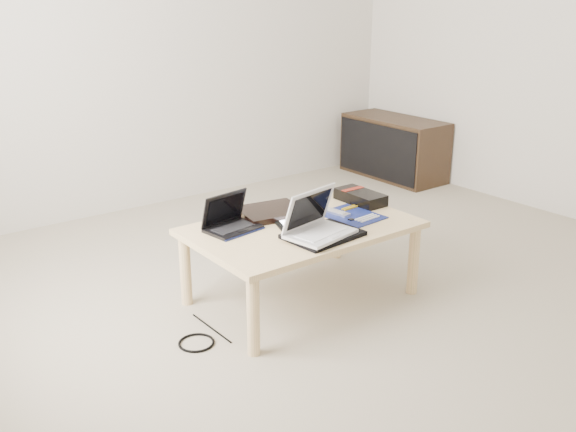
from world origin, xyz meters
TOP-DOWN VIEW (x-y plane):
  - ground at (0.00, 0.00)m, footprint 4.00×4.00m
  - coffee_table at (-0.26, 0.12)m, footprint 1.10×0.70m
  - media_cabinet at (1.77, 1.45)m, footprint 0.41×0.90m
  - book at (-0.29, 0.34)m, footprint 0.36×0.32m
  - netbook at (-0.58, 0.28)m, footprint 0.28×0.22m
  - tablet at (-0.26, 0.14)m, footprint 0.29×0.26m
  - remote at (-0.02, 0.16)m, footprint 0.08×0.22m
  - neoprene_sleeve at (-0.28, -0.07)m, footprint 0.36×0.28m
  - white_laptop at (-0.32, -0.06)m, footprint 0.34×0.27m
  - motherboard at (0.03, 0.07)m, footprint 0.26×0.31m
  - gpu_box at (0.22, 0.21)m, footprint 0.14×0.29m
  - cable_coil at (-0.35, 0.06)m, footprint 0.14×0.14m
  - floor_cable_coil at (-0.92, 0.04)m, footprint 0.22×0.22m
  - floor_cable_trail at (-0.80, 0.12)m, footprint 0.01×0.33m

SIDE VIEW (x-z plane):
  - ground at x=0.00m, z-range 0.00..0.00m
  - floor_cable_trail at x=-0.80m, z-range 0.00..0.01m
  - floor_cable_coil at x=-0.92m, z-range 0.00..0.01m
  - media_cabinet at x=1.77m, z-range 0.00..0.50m
  - coffee_table at x=-0.26m, z-range 0.15..0.55m
  - motherboard at x=0.03m, z-range 0.40..0.41m
  - cable_coil at x=-0.35m, z-range 0.40..0.41m
  - tablet at x=-0.26m, z-range 0.40..0.41m
  - remote at x=-0.02m, z-range 0.40..0.42m
  - neoprene_sleeve at x=-0.28m, z-range 0.40..0.42m
  - book at x=-0.29m, z-range 0.40..0.43m
  - gpu_box at x=0.22m, z-range 0.40..0.46m
  - netbook at x=-0.58m, z-range 0.35..0.53m
  - white_laptop at x=-0.32m, z-range 0.36..0.57m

